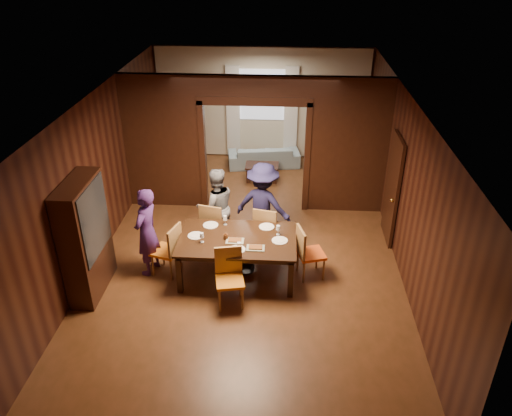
# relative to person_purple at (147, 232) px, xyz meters

# --- Properties ---
(floor) EXTENTS (9.00, 9.00, 0.00)m
(floor) POSITION_rel_person_purple_xyz_m (1.69, 0.94, -0.81)
(floor) COLOR #503016
(floor) RESTS_ON ground
(ceiling) EXTENTS (5.50, 9.00, 0.02)m
(ceiling) POSITION_rel_person_purple_xyz_m (1.69, 0.94, 2.09)
(ceiling) COLOR silver
(ceiling) RESTS_ON room_walls
(room_walls) EXTENTS (5.52, 9.01, 2.90)m
(room_walls) POSITION_rel_person_purple_xyz_m (1.69, 2.82, 0.70)
(room_walls) COLOR black
(room_walls) RESTS_ON floor
(person_purple) EXTENTS (0.53, 0.67, 1.62)m
(person_purple) POSITION_rel_person_purple_xyz_m (0.00, 0.00, 0.00)
(person_purple) COLOR #412160
(person_purple) RESTS_ON floor
(person_grey) EXTENTS (0.93, 0.84, 1.56)m
(person_grey) POSITION_rel_person_purple_xyz_m (1.06, 1.03, -0.03)
(person_grey) COLOR slate
(person_grey) RESTS_ON floor
(person_navy) EXTENTS (1.23, 0.94, 1.68)m
(person_navy) POSITION_rel_person_purple_xyz_m (1.95, 1.04, 0.03)
(person_navy) COLOR #181637
(person_navy) RESTS_ON floor
(sofa) EXTENTS (1.91, 0.98, 0.53)m
(sofa) POSITION_rel_person_purple_xyz_m (1.78, 4.79, -0.54)
(sofa) COLOR #87A2B1
(sofa) RESTS_ON floor
(serving_bowl) EXTENTS (0.34, 0.34, 0.08)m
(serving_bowl) POSITION_rel_person_purple_xyz_m (1.69, 0.07, -0.01)
(serving_bowl) COLOR black
(serving_bowl) RESTS_ON dining_table
(dining_table) EXTENTS (2.00, 1.25, 0.76)m
(dining_table) POSITION_rel_person_purple_xyz_m (1.57, -0.02, -0.43)
(dining_table) COLOR black
(dining_table) RESTS_ON floor
(coffee_table) EXTENTS (0.80, 0.50, 0.40)m
(coffee_table) POSITION_rel_person_purple_xyz_m (1.78, 3.90, -0.61)
(coffee_table) COLOR black
(coffee_table) RESTS_ON floor
(chair_left) EXTENTS (0.55, 0.55, 0.97)m
(chair_left) POSITION_rel_person_purple_xyz_m (0.31, -0.03, -0.32)
(chair_left) COLOR orange
(chair_left) RESTS_ON floor
(chair_right) EXTENTS (0.55, 0.55, 0.97)m
(chair_right) POSITION_rel_person_purple_xyz_m (2.84, 0.04, -0.32)
(chair_right) COLOR #EF5416
(chair_right) RESTS_ON floor
(chair_far_l) EXTENTS (0.53, 0.53, 0.97)m
(chair_far_l) POSITION_rel_person_purple_xyz_m (1.05, 0.88, -0.32)
(chair_far_l) COLOR orange
(chair_far_l) RESTS_ON floor
(chair_far_r) EXTENTS (0.53, 0.53, 0.97)m
(chair_far_r) POSITION_rel_person_purple_xyz_m (2.04, 0.80, -0.32)
(chair_far_r) COLOR orange
(chair_far_r) RESTS_ON floor
(chair_near) EXTENTS (0.52, 0.52, 0.97)m
(chair_near) POSITION_rel_person_purple_xyz_m (1.52, -0.81, -0.32)
(chair_near) COLOR orange
(chair_near) RESTS_ON floor
(hutch) EXTENTS (0.40, 1.20, 2.00)m
(hutch) POSITION_rel_person_purple_xyz_m (-0.84, -0.56, 0.19)
(hutch) COLOR black
(hutch) RESTS_ON floor
(door_right) EXTENTS (0.06, 0.90, 2.10)m
(door_right) POSITION_rel_person_purple_xyz_m (4.39, 1.44, 0.24)
(door_right) COLOR black
(door_right) RESTS_ON floor
(window_far) EXTENTS (1.20, 0.03, 1.30)m
(window_far) POSITION_rel_person_purple_xyz_m (1.69, 5.38, 0.89)
(window_far) COLOR silver
(window_far) RESTS_ON back_wall
(curtain_left) EXTENTS (0.35, 0.06, 2.40)m
(curtain_left) POSITION_rel_person_purple_xyz_m (0.94, 5.34, 0.44)
(curtain_left) COLOR white
(curtain_left) RESTS_ON back_wall
(curtain_right) EXTENTS (0.35, 0.06, 2.40)m
(curtain_right) POSITION_rel_person_purple_xyz_m (2.44, 5.34, 0.44)
(curtain_right) COLOR white
(curtain_right) RESTS_ON back_wall
(plate_left) EXTENTS (0.27, 0.27, 0.01)m
(plate_left) POSITION_rel_person_purple_xyz_m (0.84, 0.01, -0.04)
(plate_left) COLOR silver
(plate_left) RESTS_ON dining_table
(plate_far_l) EXTENTS (0.27, 0.27, 0.01)m
(plate_far_l) POSITION_rel_person_purple_xyz_m (1.05, 0.37, -0.04)
(plate_far_l) COLOR silver
(plate_far_l) RESTS_ON dining_table
(plate_far_r) EXTENTS (0.27, 0.27, 0.01)m
(plate_far_r) POSITION_rel_person_purple_xyz_m (2.05, 0.38, -0.04)
(plate_far_r) COLOR white
(plate_far_r) RESTS_ON dining_table
(plate_right) EXTENTS (0.27, 0.27, 0.01)m
(plate_right) POSITION_rel_person_purple_xyz_m (2.29, -0.06, -0.04)
(plate_right) COLOR silver
(plate_right) RESTS_ON dining_table
(plate_near) EXTENTS (0.27, 0.27, 0.01)m
(plate_near) POSITION_rel_person_purple_xyz_m (1.60, -0.38, -0.04)
(plate_near) COLOR silver
(plate_near) RESTS_ON dining_table
(platter_a) EXTENTS (0.30, 0.20, 0.04)m
(platter_a) POSITION_rel_person_purple_xyz_m (1.54, -0.12, -0.03)
(platter_a) COLOR gray
(platter_a) RESTS_ON dining_table
(platter_b) EXTENTS (0.30, 0.20, 0.04)m
(platter_b) POSITION_rel_person_purple_xyz_m (1.90, -0.32, -0.03)
(platter_b) COLOR gray
(platter_b) RESTS_ON dining_table
(wineglass_left) EXTENTS (0.08, 0.08, 0.18)m
(wineglass_left) POSITION_rel_person_purple_xyz_m (0.99, -0.18, 0.04)
(wineglass_left) COLOR white
(wineglass_left) RESTS_ON dining_table
(wineglass_far) EXTENTS (0.08, 0.08, 0.18)m
(wineglass_far) POSITION_rel_person_purple_xyz_m (1.31, 0.42, 0.04)
(wineglass_far) COLOR silver
(wineglass_far) RESTS_ON dining_table
(wineglass_right) EXTENTS (0.08, 0.08, 0.18)m
(wineglass_right) POSITION_rel_person_purple_xyz_m (2.25, 0.14, 0.04)
(wineglass_right) COLOR silver
(wineglass_right) RESTS_ON dining_table
(tumbler) EXTENTS (0.07, 0.07, 0.14)m
(tumbler) POSITION_rel_person_purple_xyz_m (1.63, -0.38, 0.02)
(tumbler) COLOR white
(tumbler) RESTS_ON dining_table
(condiment_jar) EXTENTS (0.08, 0.08, 0.11)m
(condiment_jar) POSITION_rel_person_purple_xyz_m (1.37, -0.05, 0.01)
(condiment_jar) COLOR #492511
(condiment_jar) RESTS_ON dining_table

